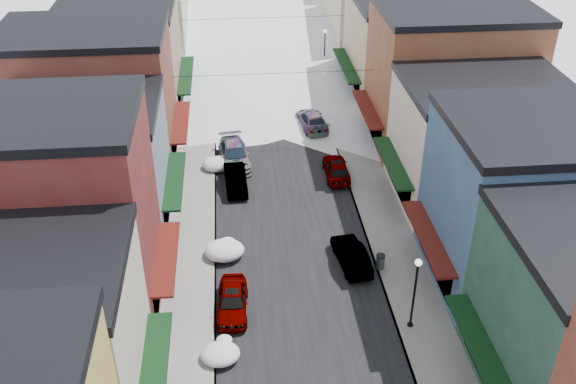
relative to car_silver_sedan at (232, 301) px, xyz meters
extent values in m
cube|color=black|center=(4.03, 40.67, -0.72)|extent=(10.00, 160.00, 0.01)
cube|color=gray|center=(-2.57, 40.67, -0.65)|extent=(3.20, 160.00, 0.15)
cube|color=gray|center=(10.63, 40.67, -0.65)|extent=(3.20, 160.00, 0.15)
cube|color=slate|center=(-1.02, 40.67, -0.65)|extent=(0.10, 160.00, 0.15)
cube|color=slate|center=(9.08, 40.67, -0.65)|extent=(0.10, 160.00, 0.15)
cube|color=beige|center=(-9.17, -6.83, 3.77)|extent=(10.00, 8.00, 9.00)
cube|color=black|center=(-3.57, -6.83, 2.47)|extent=(1.20, 6.80, 0.15)
cube|color=maroon|center=(-9.67, 1.17, 5.27)|extent=(11.00, 8.00, 12.00)
cube|color=black|center=(-9.67, 1.17, 11.52)|extent=(11.20, 8.20, 0.50)
cube|color=#56150E|center=(-3.57, 1.17, 2.47)|extent=(1.20, 6.80, 0.15)
cube|color=gray|center=(-9.17, 9.67, 3.52)|extent=(10.00, 9.00, 8.50)
cube|color=black|center=(-9.17, 9.67, 8.02)|extent=(10.20, 9.20, 0.50)
cube|color=black|center=(-3.57, 9.67, 2.47)|extent=(1.20, 7.65, 0.15)
cube|color=brown|center=(-10.17, 18.67, 4.52)|extent=(12.00, 9.00, 10.50)
cube|color=black|center=(-10.17, 18.67, 10.02)|extent=(12.20, 9.20, 0.50)
cube|color=#56150E|center=(-3.57, 18.67, 2.47)|extent=(1.20, 7.65, 0.15)
cube|color=#997864|center=(-9.17, 28.67, 4.02)|extent=(10.00, 11.00, 9.50)
cube|color=black|center=(-9.17, 28.67, 9.02)|extent=(10.20, 11.20, 0.50)
cube|color=black|center=(-3.57, 28.67, 2.47)|extent=(1.20, 9.35, 0.15)
cube|color=black|center=(11.63, -7.33, 2.47)|extent=(1.20, 7.65, 0.15)
cube|color=#355478|center=(17.23, 1.67, 4.27)|extent=(10.00, 9.00, 10.00)
cube|color=black|center=(17.23, 1.67, 9.52)|extent=(10.20, 9.20, 0.50)
cube|color=#56150E|center=(11.63, 1.67, 2.47)|extent=(1.20, 7.65, 0.15)
cube|color=beige|center=(17.73, 10.67, 3.52)|extent=(11.00, 9.00, 8.50)
cube|color=black|center=(17.73, 10.67, 8.02)|extent=(11.20, 9.20, 0.50)
cube|color=black|center=(11.63, 10.67, 2.47)|extent=(1.20, 7.65, 0.15)
cube|color=brown|center=(18.23, 19.67, 4.77)|extent=(12.00, 9.00, 11.00)
cube|color=black|center=(18.23, 19.67, 10.52)|extent=(12.20, 9.20, 0.50)
cube|color=#56150E|center=(11.63, 19.67, 2.47)|extent=(1.20, 7.65, 0.15)
cube|color=tan|center=(17.23, 29.67, 3.77)|extent=(10.00, 11.00, 9.00)
cube|color=black|center=(17.23, 29.67, 8.52)|extent=(10.20, 11.20, 0.50)
cube|color=black|center=(11.63, 29.67, 2.47)|extent=(1.20, 9.35, 0.15)
cube|color=gray|center=(-8.47, 42.67, 3.27)|extent=(9.00, 13.00, 8.00)
cube|color=gray|center=(16.53, 42.67, 3.27)|extent=(9.00, 13.00, 8.00)
cylinder|color=black|center=(4.03, 20.67, 5.47)|extent=(16.40, 0.04, 0.04)
cylinder|color=black|center=(4.03, 35.67, 5.47)|extent=(16.40, 0.04, 0.04)
imported|color=#95979D|center=(0.00, 0.00, 0.00)|extent=(1.94, 4.37, 1.46)
imported|color=black|center=(0.53, 13.52, -0.01)|extent=(1.79, 4.48, 1.45)
imported|color=gray|center=(0.53, 17.30, 0.06)|extent=(2.78, 5.67, 1.59)
imported|color=black|center=(7.53, 3.57, 0.00)|extent=(2.08, 4.58, 1.46)
imported|color=gray|center=(8.33, 14.41, 0.03)|extent=(1.85, 4.50, 1.53)
imported|color=black|center=(7.53, 23.04, 0.03)|extent=(2.76, 5.44, 1.51)
imported|color=gray|center=(3.20, 43.22, -0.06)|extent=(1.83, 4.03, 1.34)
imported|color=white|center=(5.31, 51.10, 0.12)|extent=(3.03, 6.19, 1.69)
cylinder|color=#4F5254|center=(9.23, 2.85, -0.12)|extent=(0.53, 0.53, 0.92)
cylinder|color=black|center=(9.23, 2.85, 0.37)|extent=(0.58, 0.58, 0.06)
cylinder|color=black|center=(9.82, -2.32, -0.53)|extent=(0.32, 0.32, 0.11)
cylinder|color=black|center=(9.82, -2.32, 1.56)|extent=(0.13, 0.13, 4.28)
sphere|color=white|center=(9.82, -2.32, 3.86)|extent=(0.38, 0.38, 0.38)
cylinder|color=black|center=(10.41, 35.67, -0.53)|extent=(0.32, 0.32, 0.11)
cylinder|color=black|center=(10.41, 35.67, 1.58)|extent=(0.13, 0.13, 4.32)
sphere|color=white|center=(10.41, 35.67, 3.90)|extent=(0.39, 0.39, 0.39)
ellipsoid|color=white|center=(-0.72, -3.76, -0.29)|extent=(2.08, 1.76, 0.88)
ellipsoid|color=white|center=(-0.52, -2.56, -0.51)|extent=(0.89, 0.80, 0.44)
ellipsoid|color=white|center=(-0.40, 5.05, -0.19)|extent=(2.55, 2.16, 1.08)
ellipsoid|color=white|center=(-0.20, 6.25, -0.46)|extent=(1.09, 0.98, 0.54)
ellipsoid|color=white|center=(-0.87, 16.42, -0.23)|extent=(2.34, 1.98, 0.99)
ellipsoid|color=white|center=(-0.67, 17.62, -0.48)|extent=(1.00, 0.90, 0.50)
camera|label=1|loc=(0.54, -27.91, 24.69)|focal=40.00mm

